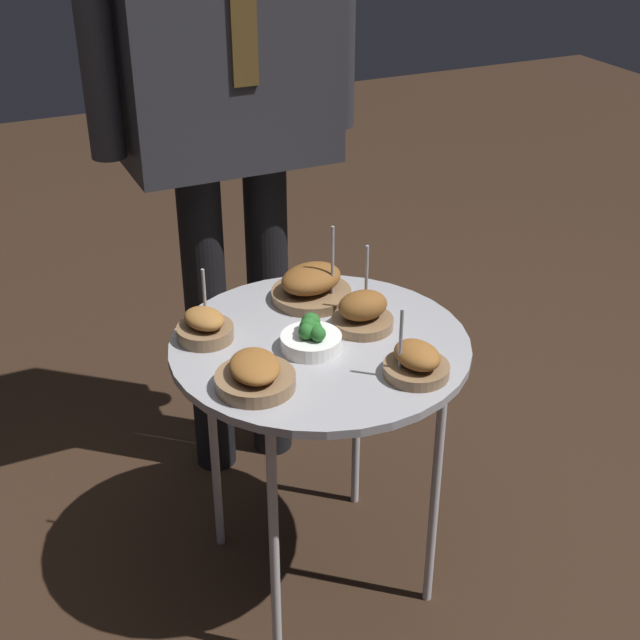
{
  "coord_description": "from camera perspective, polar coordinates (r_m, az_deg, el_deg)",
  "views": [
    {
      "loc": [
        -0.65,
        -1.4,
        1.54
      ],
      "look_at": [
        0.0,
        0.0,
        0.67
      ],
      "focal_mm": 50.0,
      "sensor_mm": 36.0,
      "label": 1
    }
  ],
  "objects": [
    {
      "name": "bowl_broccoli_far_rim",
      "position": [
        1.76,
        -0.57,
        -1.15
      ],
      "size": [
        0.12,
        0.12,
        0.07
      ],
      "color": "white",
      "rests_on": "serving_cart"
    },
    {
      "name": "bowl_roast_back_right",
      "position": [
        1.69,
        6.19,
        -2.71
      ],
      "size": [
        0.13,
        0.13,
        0.15
      ],
      "color": "brown",
      "rests_on": "serving_cart"
    },
    {
      "name": "bowl_roast_mid_left",
      "position": [
        1.94,
        -0.56,
        2.22
      ],
      "size": [
        0.18,
        0.18,
        0.18
      ],
      "color": "brown",
      "rests_on": "serving_cart"
    },
    {
      "name": "bowl_roast_back_left",
      "position": [
        1.81,
        -7.38,
        -0.43
      ],
      "size": [
        0.12,
        0.12,
        0.14
      ],
      "color": "brown",
      "rests_on": "serving_cart"
    },
    {
      "name": "ground_plane",
      "position": [
        2.18,
        0.0,
        -15.62
      ],
      "size": [
        8.0,
        8.0,
        0.0
      ],
      "primitive_type": "plane",
      "color": "black"
    },
    {
      "name": "bowl_roast_front_center",
      "position": [
        1.83,
        2.75,
        0.5
      ],
      "size": [
        0.13,
        0.13,
        0.17
      ],
      "color": "brown",
      "rests_on": "serving_cart"
    },
    {
      "name": "serving_cart",
      "position": [
        1.82,
        0.0,
        -2.7
      ],
      "size": [
        0.61,
        0.61,
        0.62
      ],
      "color": "#939399",
      "rests_on": "ground_plane"
    },
    {
      "name": "bowl_roast_mid_right",
      "position": [
        1.65,
        -4.18,
        -3.53
      ],
      "size": [
        0.15,
        0.15,
        0.06
      ],
      "color": "brown",
      "rests_on": "serving_cart"
    },
    {
      "name": "waiter_figure",
      "position": [
        2.05,
        -6.09,
        16.32
      ],
      "size": [
        0.63,
        0.24,
        1.71
      ],
      "color": "black",
      "rests_on": "ground_plane"
    }
  ]
}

